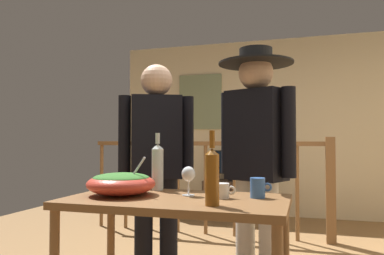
{
  "coord_description": "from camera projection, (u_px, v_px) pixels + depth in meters",
  "views": [
    {
      "loc": [
        0.39,
        -2.69,
        1.11
      ],
      "look_at": [
        -0.28,
        -0.47,
        1.19
      ],
      "focal_mm": 34.91,
      "sensor_mm": 36.0,
      "label": 1
    }
  ],
  "objects": [
    {
      "name": "back_wall",
      "position": [
        278.0,
        127.0,
        5.54
      ],
      "size": [
        4.8,
        0.1,
        2.61
      ],
      "primitive_type": "cube",
      "color": "beige",
      "rests_on": "ground_plane"
    },
    {
      "name": "framed_picture",
      "position": [
        200.0,
        102.0,
        5.84
      ],
      "size": [
        0.68,
        0.03,
        0.86
      ],
      "primitive_type": "cube",
      "color": "gray"
    },
    {
      "name": "stair_railing",
      "position": [
        239.0,
        178.0,
        4.32
      ],
      "size": [
        2.89,
        0.1,
        1.15
      ],
      "color": "brown",
      "rests_on": "ground_plane"
    },
    {
      "name": "tv_console",
      "position": [
        236.0,
        199.0,
        5.34
      ],
      "size": [
        0.9,
        0.4,
        0.53
      ],
      "primitive_type": "cube",
      "color": "#38281E",
      "rests_on": "ground_plane"
    },
    {
      "name": "flat_screen_tv",
      "position": [
        235.0,
        163.0,
        5.32
      ],
      "size": [
        0.58,
        0.12,
        0.43
      ],
      "color": "black",
      "rests_on": "tv_console"
    },
    {
      "name": "serving_table",
      "position": [
        176.0,
        216.0,
        2.02
      ],
      "size": [
        1.19,
        0.66,
        0.8
      ],
      "color": "brown",
      "rests_on": "ground_plane"
    },
    {
      "name": "salad_bowl",
      "position": [
        121.0,
        183.0,
        2.12
      ],
      "size": [
        0.39,
        0.39,
        0.22
      ],
      "color": "#CC3D2D",
      "rests_on": "serving_table"
    },
    {
      "name": "wine_glass",
      "position": [
        188.0,
        175.0,
        2.1
      ],
      "size": [
        0.08,
        0.08,
        0.17
      ],
      "color": "silver",
      "rests_on": "serving_table"
    },
    {
      "name": "wine_bottle_amber",
      "position": [
        212.0,
        175.0,
        1.78
      ],
      "size": [
        0.07,
        0.07,
        0.36
      ],
      "color": "brown",
      "rests_on": "serving_table"
    },
    {
      "name": "wine_bottle_clear",
      "position": [
        158.0,
        166.0,
        2.34
      ],
      "size": [
        0.07,
        0.07,
        0.36
      ],
      "color": "silver",
      "rests_on": "serving_table"
    },
    {
      "name": "mug_white",
      "position": [
        222.0,
        191.0,
        2.01
      ],
      "size": [
        0.12,
        0.08,
        0.08
      ],
      "color": "white",
      "rests_on": "serving_table"
    },
    {
      "name": "mug_blue",
      "position": [
        258.0,
        188.0,
        2.02
      ],
      "size": [
        0.12,
        0.08,
        0.11
      ],
      "color": "#3866B2",
      "rests_on": "serving_table"
    },
    {
      "name": "person_standing_left",
      "position": [
        156.0,
        159.0,
        2.7
      ],
      "size": [
        0.5,
        0.35,
        1.66
      ],
      "rotation": [
        0.0,
        0.0,
        3.58
      ],
      "color": "black",
      "rests_on": "ground_plane"
    },
    {
      "name": "person_standing_right",
      "position": [
        256.0,
        150.0,
        2.49
      ],
      "size": [
        0.52,
        0.5,
        1.73
      ],
      "rotation": [
        0.0,
        0.0,
        2.71
      ],
      "color": "beige",
      "rests_on": "ground_plane"
    }
  ]
}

